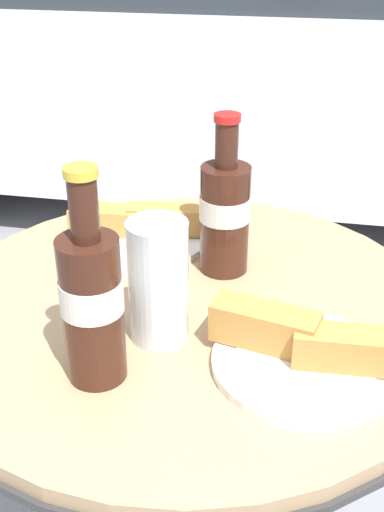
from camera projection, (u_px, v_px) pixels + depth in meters
The scene contains 7 objects.
bistro_table at pixel (187, 388), 0.96m from camera, with size 0.71×0.71×0.70m.
cola_bottle_left at pixel (92, 301), 0.69m from camera, with size 0.07×0.07×0.25m.
cola_bottle_right at pixel (225, 212), 0.91m from camera, with size 0.07×0.07×0.23m.
drinking_glass at pixel (159, 286), 0.77m from camera, with size 0.07×0.07×0.16m.
lunch_plate_near at pixel (139, 229), 1.04m from camera, with size 0.24×0.24×0.06m.
lunch_plate_far at pixel (302, 351), 0.75m from camera, with size 0.22×0.21×0.06m.
parked_car at pixel (223, 38), 2.93m from camera, with size 4.16×1.79×1.37m.
Camera 1 is at (0.15, -0.73, 1.18)m, focal length 45.00 mm.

